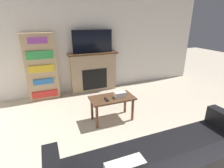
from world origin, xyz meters
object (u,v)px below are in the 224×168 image
fireplace (94,72)px  bookshelf (41,67)px  tv (93,42)px  coffee_table (112,101)px

fireplace → bookshelf: bookshelf is taller
tv → coffee_table: tv is taller
tv → coffee_table: bearing=-93.7°
tv → bookshelf: (-1.29, -0.00, -0.55)m
fireplace → coffee_table: fireplace is taller
fireplace → coffee_table: size_ratio=1.57×
fireplace → tv: bearing=-90.0°
tv → fireplace: bearing=90.0°
coffee_table → bookshelf: size_ratio=0.53×
tv → coffee_table: (-0.10, -1.58, -0.94)m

